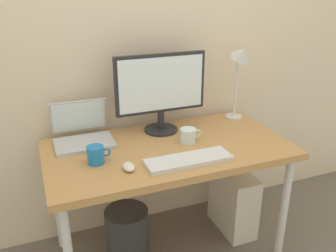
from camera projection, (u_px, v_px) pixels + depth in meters
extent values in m
plane|color=#665B51|center=(168.00, 250.00, 2.28)|extent=(6.00, 6.00, 0.00)
cube|color=beige|center=(142.00, 28.00, 2.14)|extent=(4.40, 0.04, 2.60)
cube|color=#B7844C|center=(168.00, 149.00, 2.01)|extent=(1.33, 0.70, 0.04)
cylinder|color=silver|center=(284.00, 209.00, 2.10)|extent=(0.04, 0.04, 0.68)
cylinder|color=silver|center=(57.00, 200.00, 2.20)|extent=(0.04, 0.04, 0.68)
cylinder|color=silver|center=(232.00, 165.00, 2.61)|extent=(0.04, 0.04, 0.68)
cylinder|color=#232328|center=(161.00, 129.00, 2.21)|extent=(0.20, 0.20, 0.01)
cylinder|color=#232328|center=(161.00, 120.00, 2.19)|extent=(0.04, 0.04, 0.11)
cube|color=#232328|center=(161.00, 83.00, 2.10)|extent=(0.54, 0.03, 0.34)
cube|color=white|center=(162.00, 84.00, 2.08)|extent=(0.50, 0.01, 0.31)
cube|color=#B2B2B7|center=(85.00, 144.00, 2.02)|extent=(0.32, 0.22, 0.02)
cube|color=#B2B2B7|center=(79.00, 116.00, 2.09)|extent=(0.32, 0.07, 0.20)
cube|color=white|center=(79.00, 116.00, 2.09)|extent=(0.30, 0.06, 0.18)
cylinder|color=silver|center=(234.00, 117.00, 2.41)|extent=(0.11, 0.11, 0.01)
cylinder|color=silver|center=(236.00, 87.00, 2.33)|extent=(0.02, 0.02, 0.39)
cone|color=silver|center=(242.00, 53.00, 2.21)|extent=(0.11, 0.14, 0.13)
cube|color=silver|center=(189.00, 160.00, 1.83)|extent=(0.44, 0.14, 0.02)
ellipsoid|color=silver|center=(129.00, 167.00, 1.76)|extent=(0.06, 0.09, 0.03)
cylinder|color=#1E72BF|center=(96.00, 155.00, 1.81)|extent=(0.09, 0.09, 0.09)
torus|color=#1E72BF|center=(106.00, 152.00, 1.83)|extent=(0.05, 0.01, 0.05)
cylinder|color=silver|center=(188.00, 136.00, 2.04)|extent=(0.09, 0.09, 0.08)
torus|color=silver|center=(197.00, 133.00, 2.06)|extent=(0.05, 0.01, 0.05)
cube|color=silver|center=(233.00, 201.00, 2.41)|extent=(0.18, 0.36, 0.42)
cylinder|color=#333338|center=(127.00, 232.00, 2.21)|extent=(0.26, 0.26, 0.30)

